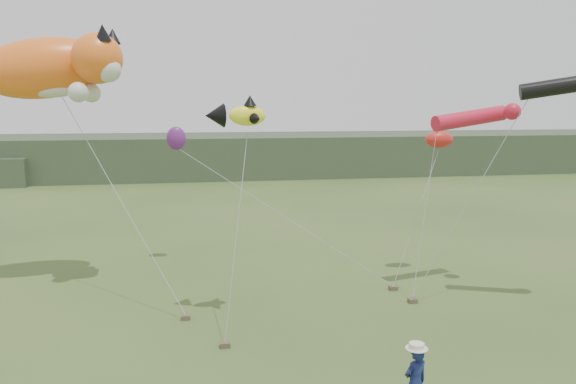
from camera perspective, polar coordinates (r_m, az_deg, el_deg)
The scene contains 7 objects.
headland at distance 57.69m, azimuth -9.51°, elevation 3.62°, with size 90.00×13.00×4.00m.
festival_attendant at distance 13.81m, azimuth 12.81°, elevation -18.39°, with size 0.63×0.41×1.73m, color #151E4F.
sandbag_anchors at distance 18.95m, azimuth -3.45°, elevation -13.01°, with size 14.53×5.31×0.16m.
cat_kite at distance 23.64m, azimuth -22.45°, elevation 11.65°, with size 6.72×3.59×3.01m.
fish_kite at distance 18.12m, azimuth -5.37°, elevation 7.81°, with size 2.04×1.36×1.03m.
tube_kites at distance 22.17m, azimuth 22.46°, elevation 8.37°, with size 5.46×4.02×2.19m.
misc_kites at distance 24.03m, azimuth 2.35°, elevation 5.41°, with size 11.75×4.20×1.04m.
Camera 1 is at (-3.31, -12.76, 7.16)m, focal length 35.00 mm.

